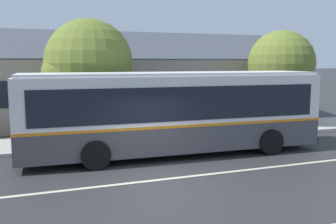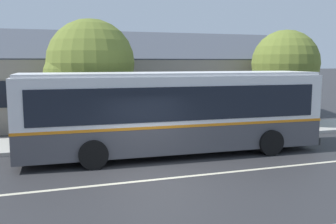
% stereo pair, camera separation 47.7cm
% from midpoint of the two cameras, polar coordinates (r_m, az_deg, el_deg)
% --- Properties ---
extents(ground_plane, '(300.00, 300.00, 0.00)m').
position_cam_midpoint_polar(ground_plane, '(11.71, -0.43, -10.26)').
color(ground_plane, '#2D2D30').
extents(sidewalk_far, '(60.00, 3.00, 0.15)m').
position_cam_midpoint_polar(sidewalk_far, '(17.31, -6.51, -4.13)').
color(sidewalk_far, '#ADAAA3').
rests_on(sidewalk_far, ground).
extents(lane_divider_stripe, '(60.00, 0.16, 0.01)m').
position_cam_midpoint_polar(lane_divider_stripe, '(11.70, -0.43, -10.24)').
color(lane_divider_stripe, beige).
rests_on(lane_divider_stripe, ground).
extents(community_building, '(28.43, 8.51, 6.54)m').
position_cam_midpoint_polar(community_building, '(23.94, -14.95, 3.51)').
color(community_building, gray).
rests_on(community_building, ground).
extents(transit_bus, '(11.72, 3.04, 3.20)m').
position_cam_midpoint_polar(transit_bus, '(14.49, 1.75, 0.20)').
color(transit_bus, '#47474C').
rests_on(transit_bus, ground).
extents(street_tree_primary, '(3.65, 3.65, 5.33)m').
position_cam_midpoint_polar(street_tree_primary, '(21.69, 18.05, 7.02)').
color(street_tree_primary, '#4C3828').
rests_on(street_tree_primary, ground).
extents(street_tree_secondary, '(4.15, 4.01, 5.55)m').
position_cam_midpoint_polar(street_tree_secondary, '(17.60, -11.50, 6.83)').
color(street_tree_secondary, '#4C3828').
rests_on(street_tree_secondary, ground).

